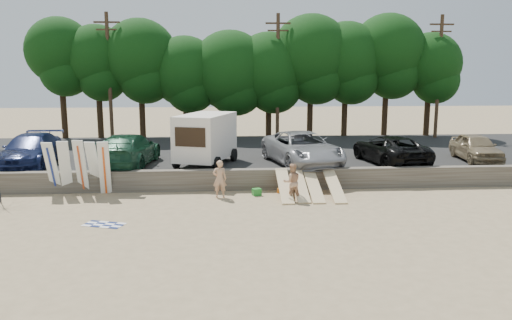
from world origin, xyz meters
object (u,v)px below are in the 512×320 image
Objects in this scene: car_0 at (31,151)px; car_3 at (390,149)px; car_2 at (302,148)px; car_4 at (476,147)px; beachgoer_b at (292,182)px; beachgoer_a at (220,179)px; cooler at (257,192)px; box_trailer at (206,136)px; car_1 at (128,150)px.

car_0 reaches higher than car_3.
car_2 is 9.89m from car_4.
car_3 reaches higher than beachgoer_b.
car_4 reaches higher than beachgoer_b.
cooler is at bearing -173.08° from beachgoer_a.
car_2 is 1.43× the size of car_4.
car_0 is at bearing -26.76° from beachgoer_a.
box_trailer is at bearing -82.70° from beachgoer_a.
car_3 is (19.11, -0.29, -0.08)m from car_0.
beachgoer_a is at bearing 144.24° from car_1.
car_2 reaches higher than car_3.
box_trailer is at bearing -57.02° from beachgoer_b.
beachgoer_b is (3.91, -5.17, -1.39)m from box_trailer.
car_2 reaches higher than cooler.
car_2 is at bearing -139.48° from beachgoer_a.
car_0 is 14.27m from car_2.
beachgoer_a is (0.74, -4.43, -1.36)m from box_trailer.
beachgoer_a is (-4.38, -4.03, -0.72)m from car_2.
car_3 is (4.85, 0.21, -0.12)m from car_2.
car_1 is 15.57× the size of cooler.
box_trailer is at bearing -3.11° from car_0.
car_0 is 3.50× the size of beachgoer_b.
car_0 is at bearing 165.65° from car_2.
car_0 is 1.31× the size of car_4.
car_2 is at bearing -108.33° from beachgoer_b.
car_3 is at bearing 18.10° from box_trailer.
box_trailer is 9.99m from car_3.
beachgoer_b is (13.06, -5.27, -0.71)m from car_0.
car_3 is 5.03m from car_4.
car_1 is at bearing -172.85° from car_4.
car_1 reaches higher than car_0.
car_1 reaches higher than car_3.
car_4 is at bearing 174.90° from car_3.
box_trailer reaches higher than car_4.
beachgoer_a is at bearing -61.42° from box_trailer.
beachgoer_a is 4.51× the size of cooler.
beachgoer_a reaches higher than beachgoer_b.
car_2 is 1.16× the size of car_3.
car_3 is 1.23× the size of car_4.
cooler is (2.42, -4.16, -2.05)m from box_trailer.
beachgoer_a is (-9.23, -4.25, -0.60)m from car_3.
car_2 reaches higher than beachgoer_b.
box_trailer is 4.13m from car_1.
beachgoer_b is (7.98, -4.97, -0.73)m from car_1.
cooler is at bearing -154.91° from car_4.
car_0 is 15.22× the size of cooler.
car_2 reaches higher than beachgoer_a.
car_0 is 3.37× the size of beachgoer_a.
cooler is (-12.56, -4.34, -1.29)m from car_4.
car_2 reaches higher than car_1.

